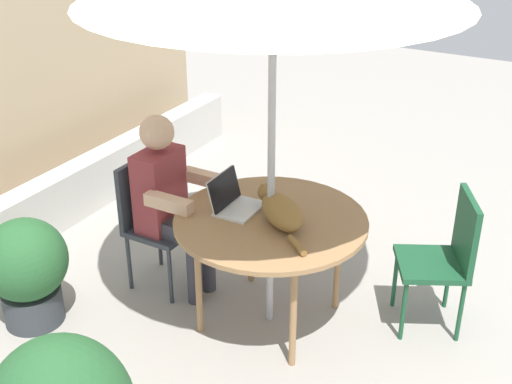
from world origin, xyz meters
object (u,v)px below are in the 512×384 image
Objects in this scene: chair_empty at (447,252)px; cat at (280,210)px; person_seated at (169,196)px; potted_plant_by_chair at (27,268)px; patio_table at (271,226)px; chair_occupied at (151,213)px; laptop at (232,199)px.

chair_empty is 1.74× the size of cat.
person_seated is 1.73× the size of potted_plant_by_chair.
chair_empty is at bearing -63.05° from patio_table.
chair_occupied is 1.25× the size of potted_plant_by_chair.
chair_occupied is at bearing 88.81° from cat.
person_seated is at bearing -36.64° from potted_plant_by_chair.
patio_table is 1.30× the size of chair_occupied.
potted_plant_by_chair is (-0.75, 1.30, -0.29)m from patio_table.
chair_empty reaches higher than potted_plant_by_chair.
person_seated reaches higher than patio_table.
chair_occupied reaches higher than patio_table.
chair_empty is 0.72× the size of person_seated.
patio_table is at bearing -89.00° from laptop.
laptop reaches higher than potted_plant_by_chair.
person_seated reaches higher than chair_occupied.
person_seated is 0.49m from laptop.
chair_empty is at bearing -68.16° from laptop.
laptop is 0.59× the size of cat.
patio_table is 1.30× the size of chair_empty.
cat is (-0.02, -0.81, 0.12)m from person_seated.
patio_table is at bearing -60.10° from potted_plant_by_chair.
person_seated is at bearing 89.44° from laptop.
laptop is 1.33m from potted_plant_by_chair.
person_seated is at bearing -90.00° from chair_occupied.
chair_empty is at bearing -75.39° from chair_occupied.
laptop reaches higher than cat.
person_seated is at bearing 90.00° from patio_table.
chair_occupied is at bearing 89.58° from laptop.
potted_plant_by_chair is (-0.75, 0.40, -0.14)m from chair_occupied.
person_seated is at bearing 88.59° from cat.
chair_empty reaches higher than patio_table.
patio_table is 1.63× the size of potted_plant_by_chair.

